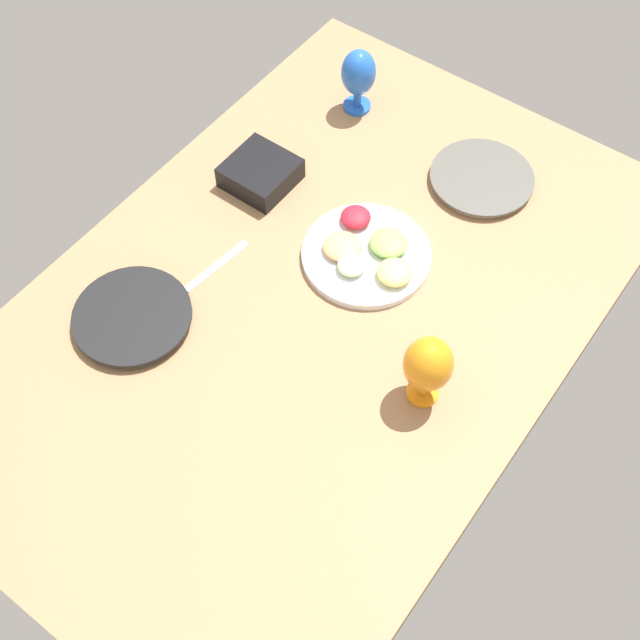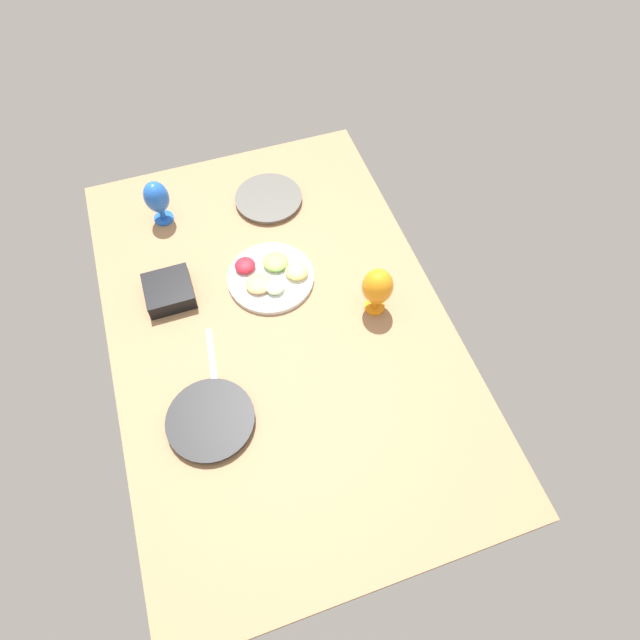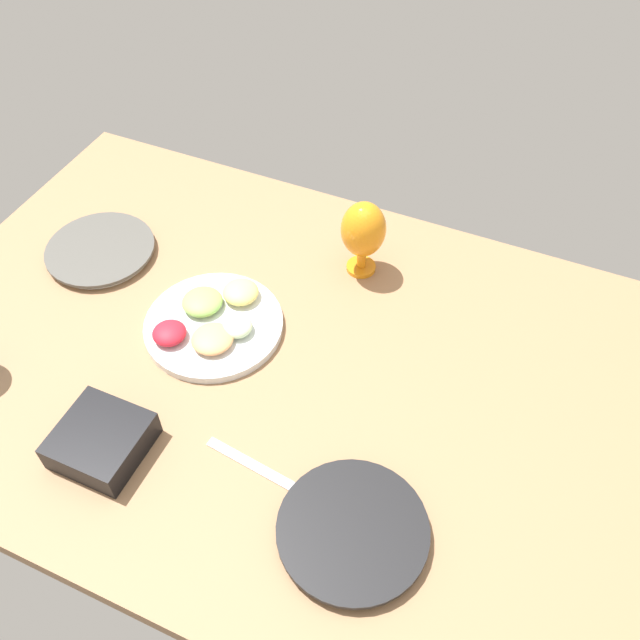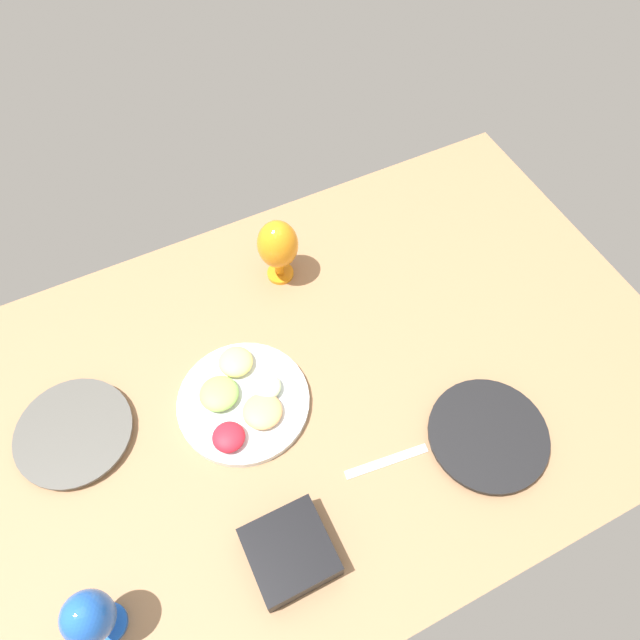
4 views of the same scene
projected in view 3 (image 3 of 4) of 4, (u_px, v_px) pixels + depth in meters
ground_plane at (285, 370)px, 135.78cm from camera, size 160.00×104.00×4.00cm
dinner_plate_left at (101, 250)px, 154.00cm from camera, size 24.45×24.45×2.03cm
dinner_plate_right at (353, 531)px, 110.33cm from camera, size 25.02×25.02×2.54cm
fruit_platter at (213, 322)px, 139.14cm from camera, size 28.51×28.51×4.96cm
hurricane_glass_orange at (363, 231)px, 143.25cm from camera, size 9.65×9.65×18.10cm
square_bowl_black at (101, 439)px, 119.38cm from camera, size 14.89×14.89×5.75cm
fork_by_right_plate at (250, 463)px, 119.57cm from camera, size 18.09×3.96×0.60cm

